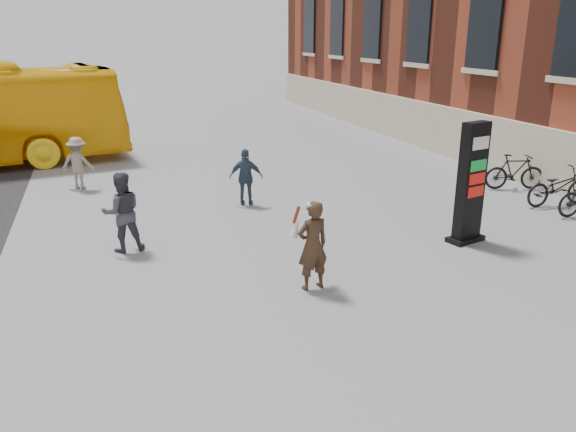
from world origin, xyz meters
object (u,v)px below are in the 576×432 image
object	(u,v)px
info_pylon	(471,183)
pedestrian_b	(78,163)
woman	(312,244)
bike_6	(558,187)
pedestrian_c	(246,177)
bike_7	(515,172)
pedestrian_a	(122,212)

from	to	relation	value
info_pylon	pedestrian_b	bearing A→B (deg)	123.88
info_pylon	woman	distance (m)	4.27
woman	bike_6	bearing A→B (deg)	-170.97
pedestrian_c	bike_7	xyz separation A→B (m)	(7.83, -1.02, -0.23)
info_pylon	pedestrian_c	distance (m)	5.77
info_pylon	pedestrian_a	size ratio (longest dim) A/B	1.56
woman	bike_7	distance (m)	9.15
woman	bike_7	xyz separation A→B (m)	(8.04, 4.37, -0.32)
woman	pedestrian_b	world-z (taller)	woman
pedestrian_a	pedestrian_b	size ratio (longest dim) A/B	1.11
pedestrian_a	pedestrian_c	xyz separation A→B (m)	(3.29, 2.38, -0.09)
bike_6	bike_7	bearing A→B (deg)	1.70
bike_6	woman	bearing A→B (deg)	110.05
pedestrian_b	bike_7	xyz separation A→B (m)	(12.07, -4.18, -0.24)
pedestrian_b	bike_7	distance (m)	12.78
pedestrian_a	woman	bearing A→B (deg)	130.89
pedestrian_b	bike_6	size ratio (longest dim) A/B	0.79
info_pylon	woman	xyz separation A→B (m)	(-4.09, -1.15, -0.47)
woman	info_pylon	bearing A→B (deg)	-173.67
pedestrian_c	bike_7	bearing A→B (deg)	-167.33
info_pylon	woman	world-z (taller)	info_pylon
info_pylon	bike_6	world-z (taller)	info_pylon
pedestrian_b	bike_6	world-z (taller)	pedestrian_b
pedestrian_c	pedestrian_b	bearing A→B (deg)	-16.67
pedestrian_b	bike_6	bearing A→B (deg)	178.40
pedestrian_b	bike_7	bearing A→B (deg)	-174.73
woman	bike_7	size ratio (longest dim) A/B	0.95
pedestrian_c	bike_7	world-z (taller)	pedestrian_c
info_pylon	pedestrian_c	bearing A→B (deg)	118.72
bike_7	bike_6	bearing A→B (deg)	-163.16
pedestrian_a	bike_7	bearing A→B (deg)	-177.91
info_pylon	bike_7	world-z (taller)	info_pylon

